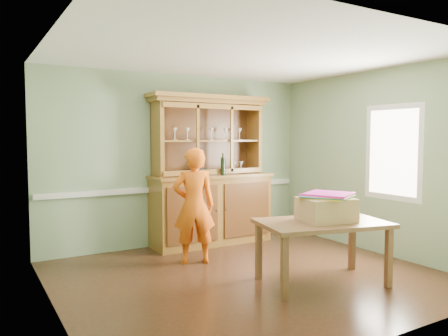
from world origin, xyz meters
TOP-DOWN VIEW (x-y plane):
  - floor at (0.00, 0.00)m, footprint 4.50×4.50m
  - ceiling at (0.00, 0.00)m, footprint 4.50×4.50m
  - wall_back at (0.00, 2.00)m, footprint 4.50×0.00m
  - wall_left at (-2.25, 0.00)m, footprint 0.00×4.00m
  - wall_right at (2.25, 0.00)m, footprint 0.00×4.00m
  - wall_front at (0.00, -2.00)m, footprint 4.50×0.00m
  - chair_rail at (0.00, 1.98)m, footprint 4.41×0.05m
  - framed_map at (-2.23, 0.30)m, footprint 0.03×0.60m
  - window_panel at (2.23, -0.30)m, footprint 0.03×0.96m
  - china_hutch at (0.41, 1.73)m, footprint 2.02×0.67m
  - dining_table at (0.60, -0.63)m, footprint 1.62×1.19m
  - cardboard_box at (0.64, -0.65)m, footprint 0.66×0.57m
  - kite_stack at (0.67, -0.63)m, footprint 0.69×0.69m
  - person at (-0.32, 0.87)m, footprint 0.67×0.55m

SIDE VIEW (x-z plane):
  - floor at x=0.00m, z-range 0.00..0.00m
  - dining_table at x=0.60m, z-range 0.28..1.01m
  - person at x=-0.32m, z-range 0.00..1.57m
  - china_hutch at x=0.41m, z-range -0.36..2.02m
  - cardboard_box at x=0.64m, z-range 0.73..1.01m
  - chair_rail at x=0.00m, z-range 0.86..0.94m
  - kite_stack at x=0.67m, z-range 1.01..1.06m
  - wall_back at x=0.00m, z-range -0.90..3.60m
  - wall_left at x=-2.25m, z-range -0.65..3.35m
  - wall_right at x=2.25m, z-range -0.65..3.35m
  - wall_front at x=0.00m, z-range -0.90..3.60m
  - window_panel at x=2.23m, z-range 0.82..2.18m
  - framed_map at x=-2.23m, z-range 1.32..1.78m
  - ceiling at x=0.00m, z-range 2.70..2.70m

